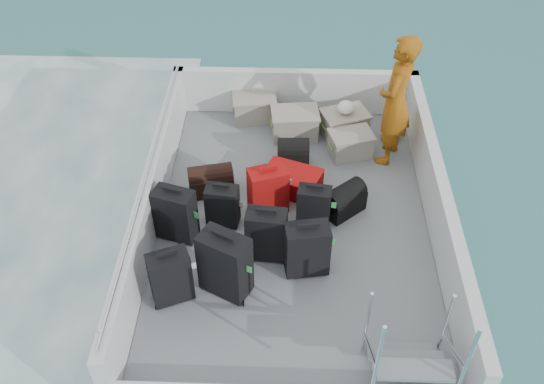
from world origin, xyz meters
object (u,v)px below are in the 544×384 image
Objects in this scene: suitcase_1 at (175,215)px; crate_0 at (255,108)px; suitcase_8 at (292,181)px; suitcase_5 at (268,191)px; suitcase_0 at (171,278)px; suitcase_6 at (307,250)px; crate_3 at (350,145)px; crate_1 at (295,125)px; suitcase_2 at (223,206)px; passenger at (396,101)px; suitcase_4 at (266,235)px; suitcase_7 at (314,207)px; crate_2 at (344,125)px; suitcase_3 at (225,265)px.

suitcase_1 is 2.61m from crate_0.
suitcase_5 is at bearing 165.20° from suitcase_8.
suitcase_0 is 3.49m from crate_0.
crate_3 is at bearing 63.89° from suitcase_6.
suitcase_5 is 1.62m from crate_1.
passenger reaches higher than suitcase_2.
crate_3 is at bearing -71.69° from passenger.
suitcase_6 is at bearing -106.51° from crate_3.
suitcase_4 is 0.78m from suitcase_7.
passenger is at bearing 20.86° from suitcase_0.
suitcase_6 is at bearing -83.07° from suitcase_5.
crate_1 is (0.87, 1.83, -0.09)m from suitcase_2.
suitcase_7 is at bearing 9.00° from suitcase_2.
suitcase_5 is 0.91× the size of suitcase_8.
suitcase_8 is at bearing -121.67° from crate_2.
suitcase_8 is 0.39× the size of passenger.
crate_0 is (-0.84, 2.21, -0.10)m from suitcase_7.
crate_3 is (2.09, 2.59, -0.17)m from suitcase_0.
suitcase_4 is at bearing -84.02° from crate_0.
crate_0 reaches higher than crate_3.
suitcase_2 is 0.94× the size of crate_0.
suitcase_6 is 2.65m from crate_2.
crate_3 is (0.81, 0.76, 0.02)m from suitcase_8.
suitcase_0 reaches higher than suitcase_2.
suitcase_3 is at bearing -18.12° from passenger.
suitcase_0 is at bearing -113.57° from crate_1.
suitcase_4 is 1.22m from suitcase_8.
suitcase_4 is (0.55, -0.51, 0.05)m from suitcase_2.
suitcase_4 reaches higher than suitcase_5.
crate_3 is at bearing 85.95° from suitcase_3.
suitcase_5 is 0.60m from suitcase_7.
suitcase_3 is 3.20m from passenger.
crate_1 is at bearing 19.42° from suitcase_8.
suitcase_6 is 2.56m from crate_1.
suitcase_5 is at bearing -122.72° from crate_2.
suitcase_1 is 1.12m from suitcase_4.
crate_1 is at bearing 73.24° from suitcase_1.
suitcase_7 is 0.70m from suitcase_8.
crate_2 is at bearing 98.01° from crate_3.
suitcase_0 is at bearing -101.68° from crate_0.
suitcase_3 is 0.94m from suitcase_6.
suitcase_2 is 0.93× the size of crate_2.
suitcase_6 is 1.41m from suitcase_8.
suitcase_2 is 0.70× the size of suitcase_3.
suitcase_3 is at bearing -104.47° from crate_1.
suitcase_7 is at bearing 26.64° from suitcase_1.
crate_0 is (-0.29, 2.75, -0.15)m from suitcase_4.
suitcase_3 is at bearing 178.07° from suitcase_8.
suitcase_3 is 0.44× the size of passenger.
suitcase_1 reaches higher than suitcase_2.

